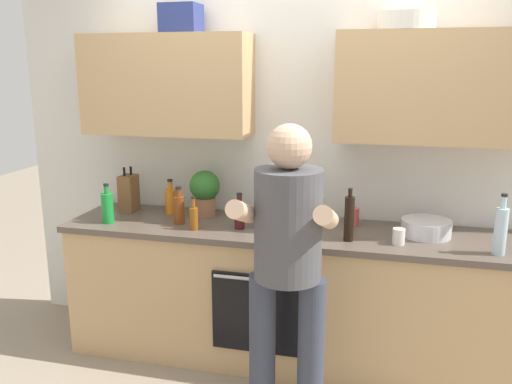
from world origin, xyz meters
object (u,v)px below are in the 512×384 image
(bottle_syrup, at_px, (194,217))
(person_standing, at_px, (288,257))
(cup_ceramic, at_px, (353,216))
(potted_herb, at_px, (205,190))
(cup_stoneware, at_px, (313,220))
(bottle_wine, at_px, (240,214))
(cup_coffee, at_px, (399,236))
(mixing_bowl, at_px, (426,228))
(bottle_oil, at_px, (295,199))
(grocery_bag_produce, at_px, (271,207))
(bottle_water, at_px, (501,230))
(knife_block, at_px, (129,193))
(bottle_soy, at_px, (349,218))
(bottle_soda, at_px, (107,207))
(bottle_vinegar, at_px, (179,208))
(bottle_juice, at_px, (171,200))

(bottle_syrup, bearing_deg, person_standing, -36.61)
(cup_ceramic, distance_m, potted_herb, 1.00)
(cup_ceramic, bearing_deg, cup_stoneware, -150.47)
(bottle_wine, distance_m, cup_stoneware, 0.47)
(cup_coffee, relative_size, mixing_bowl, 0.31)
(bottle_oil, distance_m, cup_ceramic, 0.39)
(bottle_syrup, bearing_deg, cup_coffee, 1.09)
(cup_stoneware, distance_m, grocery_bag_produce, 0.28)
(bottle_water, xyz_separation_m, knife_block, (-2.36, 0.32, -0.01))
(cup_stoneware, bearing_deg, cup_coffee, -19.87)
(potted_herb, bearing_deg, cup_ceramic, 2.17)
(cup_coffee, height_order, cup_ceramic, cup_ceramic)
(cup_stoneware, bearing_deg, bottle_water, -12.21)
(bottle_soy, height_order, cup_ceramic, bottle_soy)
(cup_stoneware, bearing_deg, cup_ceramic, 29.53)
(bottle_soda, distance_m, mixing_bowl, 2.01)
(bottle_vinegar, xyz_separation_m, knife_block, (-0.46, 0.21, 0.03))
(bottle_wine, xyz_separation_m, potted_herb, (-0.30, 0.22, 0.09))
(cup_stoneware, bearing_deg, grocery_bag_produce, -179.88)
(bottle_oil, relative_size, cup_stoneware, 3.17)
(bottle_juice, relative_size, bottle_soy, 0.76)
(knife_block, xyz_separation_m, grocery_bag_produce, (1.04, -0.09, -0.01))
(person_standing, relative_size, grocery_bag_produce, 6.82)
(person_standing, height_order, bottle_juice, person_standing)
(grocery_bag_produce, bearing_deg, bottle_syrup, -154.61)
(bottle_soy, xyz_separation_m, cup_stoneware, (-0.24, 0.19, -0.09))
(bottle_vinegar, distance_m, bottle_soy, 1.09)
(bottle_vinegar, relative_size, potted_herb, 0.79)
(person_standing, bearing_deg, bottle_juice, 139.85)
(bottle_water, distance_m, bottle_soy, 0.81)
(bottle_juice, bearing_deg, bottle_wine, -21.54)
(bottle_vinegar, relative_size, bottle_soy, 0.78)
(person_standing, bearing_deg, bottle_soy, 63.79)
(bottle_syrup, distance_m, mixing_bowl, 1.42)
(bottle_wine, relative_size, cup_coffee, 2.47)
(knife_block, bearing_deg, bottle_juice, 1.90)
(cup_ceramic, relative_size, potted_herb, 0.35)
(bottle_oil, bearing_deg, bottle_syrup, -146.76)
(person_standing, relative_size, cup_coffee, 17.61)
(bottle_juice, distance_m, bottle_soy, 1.28)
(bottle_soda, height_order, bottle_juice, bottle_soda)
(bottle_soda, xyz_separation_m, bottle_water, (2.36, -0.02, 0.03))
(bottle_oil, distance_m, knife_block, 1.17)
(bottle_wine, bearing_deg, potted_herb, 144.46)
(bottle_vinegar, relative_size, bottle_wine, 1.08)
(bottle_water, bearing_deg, grocery_bag_produce, 170.31)
(mixing_bowl, bearing_deg, bottle_oil, 169.71)
(person_standing, relative_size, knife_block, 5.19)
(cup_ceramic, bearing_deg, cup_coffee, -49.00)
(bottle_soda, xyz_separation_m, bottle_oil, (1.17, 0.37, 0.04))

